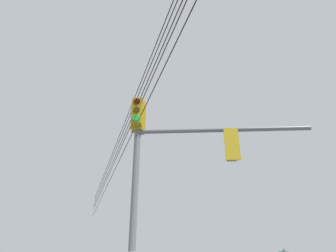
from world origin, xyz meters
TOP-DOWN VIEW (x-y plane):
  - signal_mast_assembly at (-1.01, 0.25)m, footprint 3.20×5.08m
  - overhead_wire_span at (-1.52, -1.61)m, footprint 20.70×24.39m

SIDE VIEW (x-z plane):
  - signal_mast_assembly at x=-1.01m, z-range 1.49..8.60m
  - overhead_wire_span at x=-1.52m, z-range 6.35..8.06m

